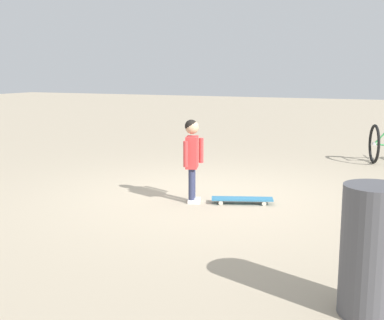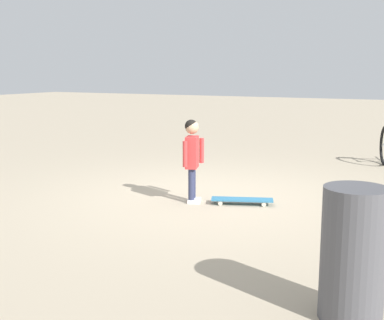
% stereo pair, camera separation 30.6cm
% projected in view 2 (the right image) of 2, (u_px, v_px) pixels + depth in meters
% --- Properties ---
extents(ground_plane, '(50.00, 50.00, 0.00)m').
position_uv_depth(ground_plane, '(208.00, 197.00, 6.76)').
color(ground_plane, tan).
extents(child_person, '(0.40, 0.23, 1.06)m').
position_uv_depth(child_person, '(192.00, 152.00, 6.35)').
color(child_person, '#2D3351').
rests_on(child_person, ground).
extents(skateboard, '(0.45, 0.79, 0.07)m').
position_uv_depth(skateboard, '(242.00, 200.00, 6.35)').
color(skateboard, teal).
rests_on(skateboard, ground).
extents(trash_bin, '(0.43, 0.43, 0.91)m').
position_uv_depth(trash_bin, '(353.00, 254.00, 3.37)').
color(trash_bin, '#4C4C51').
rests_on(trash_bin, ground).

